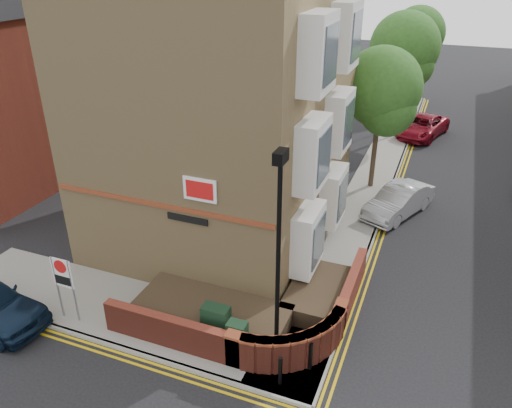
% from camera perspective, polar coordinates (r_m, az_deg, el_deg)
% --- Properties ---
extents(ground, '(120.00, 120.00, 0.00)m').
position_cam_1_polar(ground, '(14.60, -5.68, -18.97)').
color(ground, black).
rests_on(ground, ground).
extents(pavement_corner, '(13.00, 3.00, 0.12)m').
position_cam_1_polar(pavement_corner, '(16.97, -14.18, -11.82)').
color(pavement_corner, gray).
rests_on(pavement_corner, ground).
extents(pavement_main, '(2.00, 32.00, 0.12)m').
position_cam_1_polar(pavement_main, '(27.13, 13.66, 3.63)').
color(pavement_main, gray).
rests_on(pavement_main, ground).
extents(kerb_side, '(13.00, 0.15, 0.12)m').
position_cam_1_polar(kerb_side, '(16.09, -17.27, -14.78)').
color(kerb_side, gray).
rests_on(kerb_side, ground).
extents(kerb_main_near, '(0.15, 32.00, 0.12)m').
position_cam_1_polar(kerb_main_near, '(27.04, 15.74, 3.28)').
color(kerb_main_near, gray).
rests_on(kerb_main_near, ground).
extents(yellow_lines_side, '(13.00, 0.28, 0.01)m').
position_cam_1_polar(yellow_lines_side, '(15.99, -17.80, -15.45)').
color(yellow_lines_side, gold).
rests_on(yellow_lines_side, ground).
extents(yellow_lines_main, '(0.28, 32.00, 0.01)m').
position_cam_1_polar(yellow_lines_main, '(27.04, 16.25, 3.09)').
color(yellow_lines_main, gold).
rests_on(yellow_lines_main, ground).
extents(corner_building, '(8.95, 10.40, 13.60)m').
position_cam_1_polar(corner_building, '(19.08, -3.29, 14.11)').
color(corner_building, '#A48757').
rests_on(corner_building, ground).
extents(garden_wall, '(6.80, 6.00, 1.20)m').
position_cam_1_polar(garden_wall, '(16.24, -1.61, -13.14)').
color(garden_wall, maroon).
rests_on(garden_wall, ground).
extents(lamppost, '(0.25, 0.50, 6.30)m').
position_cam_1_polar(lamppost, '(12.79, 2.54, -6.85)').
color(lamppost, black).
rests_on(lamppost, pavement_corner).
extents(utility_cabinet_large, '(0.80, 0.45, 1.20)m').
position_cam_1_polar(utility_cabinet_large, '(15.05, -4.57, -13.47)').
color(utility_cabinet_large, black).
rests_on(utility_cabinet_large, pavement_corner).
extents(utility_cabinet_small, '(0.55, 0.40, 1.10)m').
position_cam_1_polar(utility_cabinet_small, '(14.61, -2.17, -15.12)').
color(utility_cabinet_small, black).
rests_on(utility_cabinet_small, pavement_corner).
extents(bollard_near, '(0.11, 0.11, 0.90)m').
position_cam_1_polar(bollard_near, '(13.88, 2.78, -18.49)').
color(bollard_near, black).
rests_on(bollard_near, pavement_corner).
extents(bollard_far, '(0.11, 0.11, 0.90)m').
position_cam_1_polar(bollard_far, '(14.32, 6.25, -16.92)').
color(bollard_far, black).
rests_on(bollard_far, pavement_corner).
extents(zone_sign, '(0.72, 0.07, 2.20)m').
position_cam_1_polar(zone_sign, '(16.29, -21.18, -7.88)').
color(zone_sign, slate).
rests_on(zone_sign, pavement_corner).
extents(tree_near, '(3.64, 3.65, 6.70)m').
position_cam_1_polar(tree_near, '(23.82, 14.10, 12.19)').
color(tree_near, '#382B1E').
rests_on(tree_near, pavement_main).
extents(tree_mid, '(4.03, 4.03, 7.42)m').
position_cam_1_polar(tree_mid, '(31.51, 16.56, 16.30)').
color(tree_mid, '#382B1E').
rests_on(tree_mid, pavement_main).
extents(tree_far, '(3.81, 3.81, 7.00)m').
position_cam_1_polar(tree_far, '(39.43, 17.94, 17.66)').
color(tree_far, '#382B1E').
rests_on(tree_far, pavement_main).
extents(traffic_light_assembly, '(0.20, 0.16, 4.20)m').
position_cam_1_polar(traffic_light_assembly, '(34.83, 17.29, 13.06)').
color(traffic_light_assembly, black).
rests_on(traffic_light_assembly, pavement_main).
extents(silver_car_near, '(2.86, 4.23, 1.32)m').
position_cam_1_polar(silver_car_near, '(22.75, 15.97, 0.33)').
color(silver_car_near, '#A7A9AF').
rests_on(silver_car_near, ground).
extents(red_car_main, '(3.30, 5.04, 1.29)m').
position_cam_1_polar(red_car_main, '(33.25, 18.50, 8.40)').
color(red_car_main, maroon).
rests_on(red_car_main, ground).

